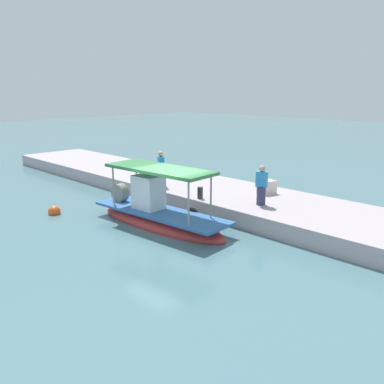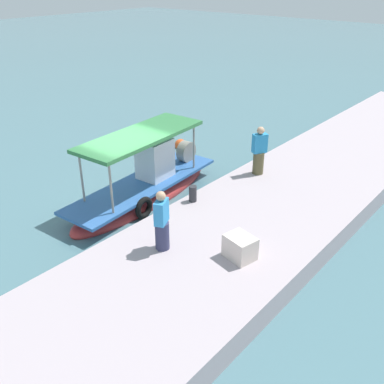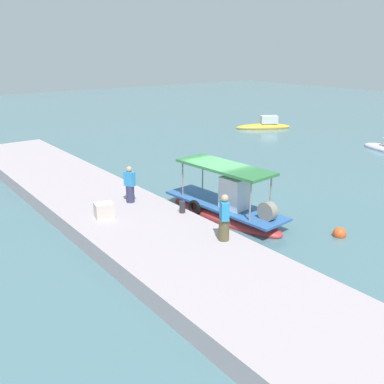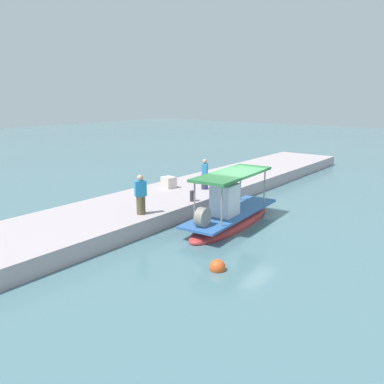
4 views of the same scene
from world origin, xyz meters
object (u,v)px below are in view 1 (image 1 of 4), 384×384
fisherman_near_bollard (261,187)px  mooring_bollard (200,193)px  cargo_crate (267,187)px  marker_buoy (54,212)px  fisherman_by_crate (161,170)px  main_fishing_boat (158,215)px

fisherman_near_bollard → mooring_bollard: bearing=23.4°
fisherman_near_bollard → cargo_crate: (0.94, -1.74, -0.44)m
mooring_bollard → marker_buoy: 6.41m
cargo_crate → fisherman_by_crate: bearing=27.8°
fisherman_by_crate → cargo_crate: fisherman_by_crate is taller
main_fishing_boat → marker_buoy: (4.32, 2.27, -0.31)m
fisherman_by_crate → mooring_bollard: (-3.04, 0.40, -0.52)m
mooring_bollard → cargo_crate: size_ratio=0.70×
fisherman_near_bollard → marker_buoy: fisherman_near_bollard is taller
fisherman_near_bollard → marker_buoy: bearing=38.9°
fisherman_near_bollard → fisherman_by_crate: (5.47, 0.65, 0.03)m
mooring_bollard → fisherman_near_bollard: bearing=-156.6°
fisherman_by_crate → mooring_bollard: bearing=172.5°
fisherman_near_bollard → fisherman_by_crate: size_ratio=0.96×
fisherman_near_bollard → marker_buoy: 8.97m
mooring_bollard → cargo_crate: (-1.49, -2.79, 0.05)m
fisherman_near_bollard → mooring_bollard: fisherman_near_bollard is taller
main_fishing_boat → cargo_crate: size_ratio=9.03×
main_fishing_boat → mooring_bollard: size_ratio=12.96×
fisherman_by_crate → mooring_bollard: size_ratio=3.37×
fisherman_near_bollard → cargo_crate: fisherman_near_bollard is taller
mooring_bollard → fisherman_by_crate: bearing=-7.5°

